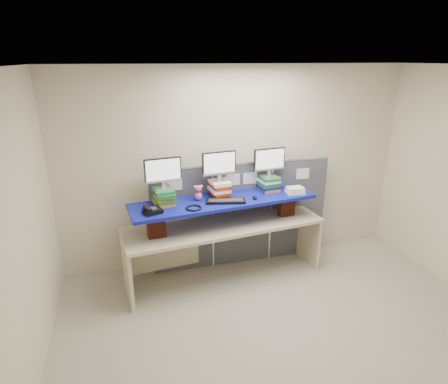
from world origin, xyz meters
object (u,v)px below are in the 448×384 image
object	(u,v)px
desk	(224,235)
monitor_center	(219,165)
monitor_left	(163,172)
keyboard	(226,201)
blue_board	(224,201)
monitor_right	(269,161)
desk_phone	(152,210)

from	to	relation	value
desk	monitor_center	xyz separation A→B (m)	(-0.03, 0.12, 0.94)
monitor_left	desk	bearing A→B (deg)	-8.97
monitor_left	keyboard	xyz separation A→B (m)	(0.75, -0.14, -0.41)
desk	blue_board	size ratio (longest dim) A/B	1.12
monitor_left	monitor_center	xyz separation A→B (m)	(0.72, 0.08, 0.01)
monitor_center	monitor_right	world-z (taller)	monitor_center
desk_phone	monitor_right	bearing A→B (deg)	-3.74
monitor_right	keyboard	size ratio (longest dim) A/B	0.87
desk_phone	blue_board	bearing A→B (deg)	-5.09
monitor_left	keyboard	size ratio (longest dim) A/B	0.87
desk	keyboard	world-z (taller)	keyboard
monitor_left	desk_phone	world-z (taller)	monitor_left
monitor_center	blue_board	bearing A→B (deg)	-80.20
blue_board	monitor_left	distance (m)	0.88
monitor_right	keyboard	distance (m)	0.86
monitor_center	keyboard	distance (m)	0.48
monitor_left	desk_phone	bearing A→B (deg)	-132.45
monitor_center	keyboard	size ratio (longest dim) A/B	0.87
desk	monitor_right	xyz separation A→B (m)	(0.69, 0.20, 0.92)
desk	monitor_center	size ratio (longest dim) A/B	5.93
keyboard	desk_phone	world-z (taller)	desk_phone
monitor_left	monitor_center	size ratio (longest dim) A/B	1.00
monitor_center	monitor_right	distance (m)	0.73
desk	desk_phone	xyz separation A→B (m)	(-0.94, -0.21, 0.54)
monitor_right	keyboard	xyz separation A→B (m)	(-0.69, -0.30, -0.40)
monitor_right	blue_board	bearing A→B (deg)	-170.48
blue_board	monitor_right	size ratio (longest dim) A/B	5.29
monitor_right	monitor_center	bearing A→B (deg)	180.00
monitor_left	desk_phone	distance (m)	0.50
monitor_center	monitor_right	size ratio (longest dim) A/B	1.00
monitor_center	desk_phone	bearing A→B (deg)	-166.48
desk	blue_board	world-z (taller)	blue_board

